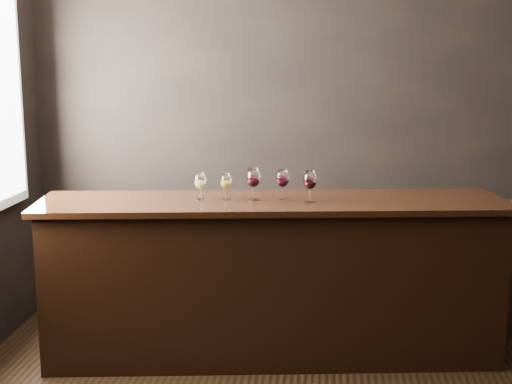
# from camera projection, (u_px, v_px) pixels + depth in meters

# --- Properties ---
(room_shell) EXTENTS (5.02, 4.52, 2.81)m
(room_shell) POSITION_uv_depth(u_px,v_px,m) (329.00, 96.00, 3.18)
(room_shell) COLOR black
(room_shell) RESTS_ON ground
(bar_counter) EXTENTS (2.99, 1.02, 1.03)m
(bar_counter) POSITION_uv_depth(u_px,v_px,m) (272.00, 281.00, 4.72)
(bar_counter) COLOR black
(bar_counter) RESTS_ON ground
(bar_top) EXTENTS (3.10, 1.10, 0.04)m
(bar_top) POSITION_uv_depth(u_px,v_px,m) (273.00, 203.00, 4.62)
(bar_top) COLOR black
(bar_top) RESTS_ON bar_counter
(back_bar_shelf) EXTENTS (2.61, 0.40, 0.94)m
(back_bar_shelf) POSITION_uv_depth(u_px,v_px,m) (428.00, 265.00, 5.23)
(back_bar_shelf) COLOR black
(back_bar_shelf) RESTS_ON ground
(glass_white) EXTENTS (0.07, 0.07, 0.18)m
(glass_white) POSITION_uv_depth(u_px,v_px,m) (200.00, 182.00, 4.61)
(glass_white) COLOR white
(glass_white) RESTS_ON bar_top
(glass_amber) EXTENTS (0.07, 0.07, 0.17)m
(glass_amber) POSITION_uv_depth(u_px,v_px,m) (226.00, 182.00, 4.60)
(glass_amber) COLOR white
(glass_amber) RESTS_ON bar_top
(glass_red_a) EXTENTS (0.09, 0.09, 0.21)m
(glass_red_a) POSITION_uv_depth(u_px,v_px,m) (253.00, 178.00, 4.58)
(glass_red_a) COLOR white
(glass_red_a) RESTS_ON bar_top
(glass_red_b) EXTENTS (0.08, 0.08, 0.20)m
(glass_red_b) POSITION_uv_depth(u_px,v_px,m) (283.00, 179.00, 4.61)
(glass_red_b) COLOR white
(glass_red_b) RESTS_ON bar_top
(glass_red_c) EXTENTS (0.09, 0.09, 0.20)m
(glass_red_c) POSITION_uv_depth(u_px,v_px,m) (310.00, 181.00, 4.52)
(glass_red_c) COLOR white
(glass_red_c) RESTS_ON bar_top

